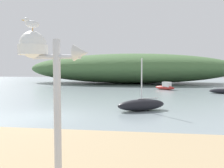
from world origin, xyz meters
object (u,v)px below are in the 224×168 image
seagull_on_radar (32,23)px  motorboat_far_right (165,87)px  sailboat_by_sandbar (224,91)px  mast_structure (43,66)px  sailboat_mid_channel (141,105)px

seagull_on_radar → motorboat_far_right: 28.11m
seagull_on_radar → sailboat_by_sandbar: seagull_on_radar is taller
mast_structure → sailboat_mid_channel: size_ratio=0.93×
mast_structure → sailboat_by_sandbar: (9.58, 23.77, -2.41)m
motorboat_far_right → sailboat_by_sandbar: sailboat_by_sandbar is taller
sailboat_by_sandbar → sailboat_mid_channel: (-8.32, -11.97, 0.09)m
mast_structure → seagull_on_radar: seagull_on_radar is taller
sailboat_by_sandbar → sailboat_mid_channel: bearing=-124.8°
sailboat_by_sandbar → sailboat_mid_channel: sailboat_by_sandbar is taller
seagull_on_radar → sailboat_by_sandbar: size_ratio=0.08×
sailboat_by_sandbar → sailboat_mid_channel: size_ratio=1.04×
sailboat_mid_channel → mast_structure: bearing=-96.1°
motorboat_far_right → sailboat_mid_channel: 16.06m
mast_structure → motorboat_far_right: 28.02m
seagull_on_radar → sailboat_by_sandbar: 25.89m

